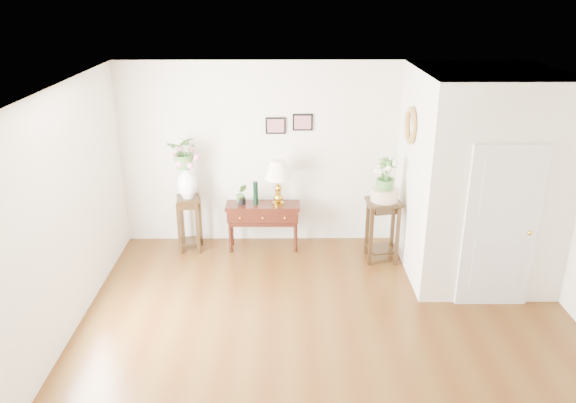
{
  "coord_description": "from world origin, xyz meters",
  "views": [
    {
      "loc": [
        -0.53,
        -5.42,
        3.82
      ],
      "look_at": [
        -0.48,
        1.3,
        1.2
      ],
      "focal_mm": 35.0,
      "sensor_mm": 36.0,
      "label": 1
    }
  ],
  "objects_px": {
    "table_lamp": "(278,182)",
    "plant_stand_b": "(382,230)",
    "plant_stand_a": "(190,224)",
    "console_table": "(263,226)"
  },
  "relations": [
    {
      "from": "console_table",
      "to": "table_lamp",
      "type": "bearing_deg",
      "value": 0.51
    },
    {
      "from": "plant_stand_b",
      "to": "table_lamp",
      "type": "bearing_deg",
      "value": 166.66
    },
    {
      "from": "table_lamp",
      "to": "console_table",
      "type": "bearing_deg",
      "value": 180.0
    },
    {
      "from": "console_table",
      "to": "plant_stand_a",
      "type": "relative_size",
      "value": 1.29
    },
    {
      "from": "plant_stand_a",
      "to": "table_lamp",
      "type": "bearing_deg",
      "value": 0.87
    },
    {
      "from": "table_lamp",
      "to": "plant_stand_b",
      "type": "distance_m",
      "value": 1.68
    },
    {
      "from": "console_table",
      "to": "table_lamp",
      "type": "relative_size",
      "value": 1.61
    },
    {
      "from": "plant_stand_a",
      "to": "plant_stand_b",
      "type": "relative_size",
      "value": 0.92
    },
    {
      "from": "table_lamp",
      "to": "plant_stand_b",
      "type": "xyz_separation_m",
      "value": [
        1.51,
        -0.36,
        -0.62
      ]
    },
    {
      "from": "plant_stand_a",
      "to": "plant_stand_b",
      "type": "xyz_separation_m",
      "value": [
        2.86,
        -0.34,
        0.04
      ]
    }
  ]
}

